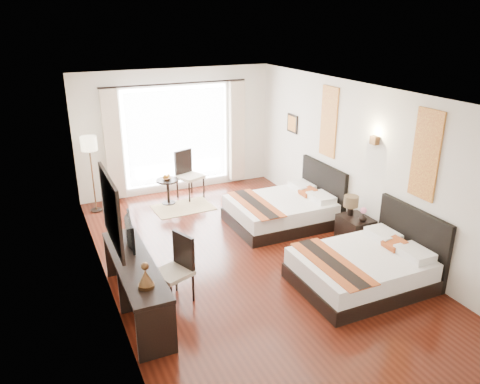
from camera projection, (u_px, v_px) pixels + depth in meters
name	position (u px, v px, depth m)	size (l,w,h in m)	color
floor	(247.00, 260.00, 7.89)	(4.50, 7.50, 0.01)	#38120A
ceiling	(248.00, 93.00, 6.89)	(4.50, 7.50, 0.02)	white
wall_headboard	(362.00, 164.00, 8.26)	(0.01, 7.50, 2.80)	silver
wall_desk	(102.00, 204.00, 6.52)	(0.01, 7.50, 2.80)	silver
wall_window	(176.00, 132.00, 10.57)	(4.50, 0.01, 2.80)	silver
wall_entry	(425.00, 309.00, 4.20)	(4.50, 0.01, 2.80)	silver
window_glass	(177.00, 136.00, 10.59)	(2.40, 0.02, 2.20)	white
sheer_curtain	(178.00, 137.00, 10.54)	(2.30, 0.02, 2.10)	white
drape_left	(113.00, 145.00, 9.95)	(0.35, 0.14, 2.35)	beige
drape_right	(237.00, 132.00, 11.08)	(0.35, 0.14, 2.35)	beige
art_panel_near	(426.00, 155.00, 6.86)	(0.03, 0.50, 1.35)	maroon
art_panel_far	(329.00, 122.00, 8.96)	(0.03, 0.50, 1.35)	maroon
wall_sconce	(375.00, 140.00, 7.77)	(0.10, 0.14, 0.14)	#4E331C
mirror_frame	(111.00, 211.00, 5.93)	(0.04, 1.25, 0.95)	black
mirror_glass	(113.00, 210.00, 5.94)	(0.01, 1.12, 0.82)	white
bed_near	(365.00, 267.00, 7.09)	(1.96, 1.52, 1.10)	black
bed_far	(284.00, 209.00, 9.19)	(1.97, 1.54, 1.11)	black
nightstand	(355.00, 232.00, 8.27)	(0.47, 0.58, 0.56)	black
table_lamp	(351.00, 203.00, 8.20)	(0.26, 0.26, 0.41)	black
vase	(363.00, 220.00, 8.01)	(0.14, 0.14, 0.15)	black
console_desk	(136.00, 286.00, 6.43)	(0.50, 2.20, 0.76)	black
television	(126.00, 232.00, 6.70)	(0.72, 0.09, 0.41)	black
bronze_figurine	(146.00, 277.00, 5.66)	(0.20, 0.20, 0.30)	#4E331C
desk_chair	(175.00, 282.00, 6.67)	(0.60, 0.60, 1.00)	tan
floor_lamp	(89.00, 149.00, 9.39)	(0.32, 0.32, 1.61)	black
side_table	(168.00, 192.00, 10.15)	(0.48, 0.48, 0.55)	black
fruit_bowl	(167.00, 179.00, 10.03)	(0.20, 0.20, 0.05)	#452E18
window_chair	(190.00, 184.00, 10.50)	(0.64, 0.64, 1.07)	tan
jute_rug	(183.00, 207.00, 10.02)	(1.23, 0.84, 0.01)	tan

